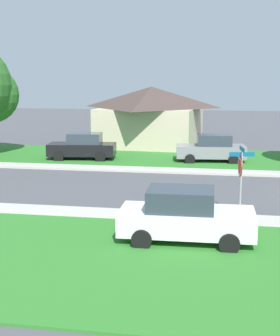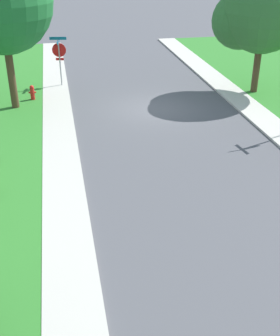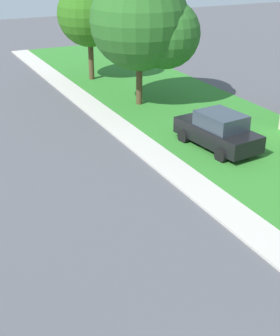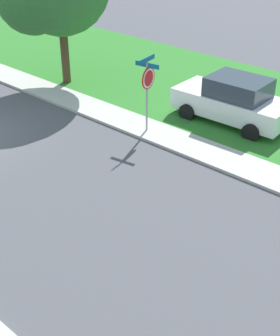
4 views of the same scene
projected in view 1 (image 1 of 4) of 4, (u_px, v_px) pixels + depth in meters
sidewalk_east at (104, 168)px, 28.23m from camera, size 1.40×56.00×0.10m
lawn_east at (121, 156)px, 32.78m from camera, size 8.00×56.00×0.08m
sidewalk_west at (46, 211)px, 19.12m from camera, size 1.40×56.00×0.10m
stop_sign_far_corner at (241, 171)px, 17.65m from camera, size 0.91×0.91×2.77m
car_black_far_down_street at (83, 147)px, 31.31m from camera, size 2.39×4.47×1.76m
car_white_driveway_right at (185, 216)px, 15.48m from camera, size 2.13×4.35×1.76m
car_grey_near_corner at (212, 148)px, 30.46m from camera, size 2.40×4.47×1.76m
house_right_setback at (151, 115)px, 38.32m from camera, size 9.50×8.39×4.60m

